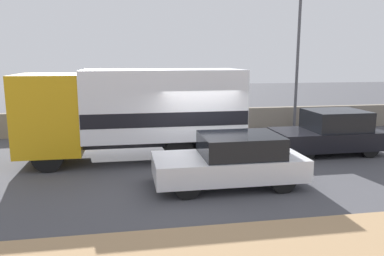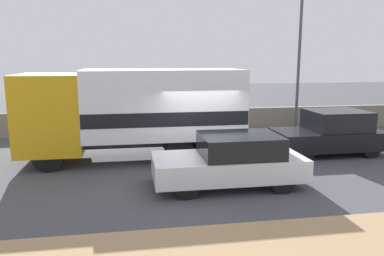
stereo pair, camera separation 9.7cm
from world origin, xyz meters
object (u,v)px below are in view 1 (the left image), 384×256
box_truck (137,109)px  car_hatchback (232,160)px  car_sedan_second (330,133)px  street_lamp (299,40)px

box_truck → car_hatchback: 4.21m
box_truck → car_sedan_second: box_truck is taller
car_sedan_second → car_hatchback: bearing=31.9°
car_sedan_second → street_lamp: bearing=-98.6°
street_lamp → car_hatchback: 9.64m
car_hatchback → car_sedan_second: size_ratio=1.04×
car_hatchback → box_truck: bearing=-52.3°
street_lamp → car_sedan_second: (-0.66, -4.38, -3.56)m
box_truck → street_lamp: bearing=-152.6°
street_lamp → car_hatchback: street_lamp is taller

